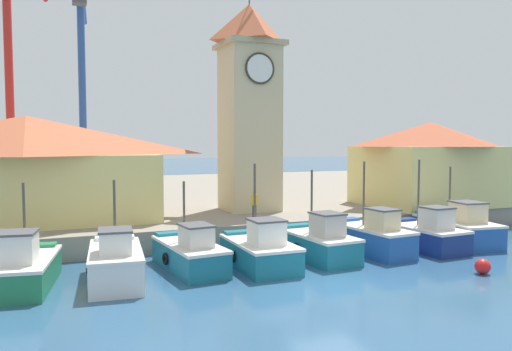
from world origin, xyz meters
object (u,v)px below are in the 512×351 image
fishing_boat_mid_left (260,250)px  fishing_boat_right_inner (426,235)px  port_crane_near (11,100)px  dock_worker_near_tower (254,205)px  fishing_boat_far_left (22,268)px  warehouse_left (27,168)px  warehouse_right (430,162)px  mooring_buoy (483,266)px  clock_tower (249,103)px  fishing_boat_mid_right (372,237)px  fishing_boat_center (318,243)px  fishing_boat_left_inner (190,253)px  port_crane_far (83,107)px  fishing_boat_right_outer (457,228)px  fishing_boat_left_outer (116,262)px

fishing_boat_mid_left → fishing_boat_right_inner: bearing=0.6°
port_crane_near → dock_worker_near_tower: (12.45, -14.18, -6.29)m
fishing_boat_far_left → warehouse_left: 9.09m
fishing_boat_right_inner → warehouse_right: (6.61, 7.24, 3.21)m
warehouse_left → mooring_buoy: bearing=-38.1°
clock_tower → fishing_boat_far_left: bearing=-144.7°
fishing_boat_far_left → fishing_boat_mid_left: fishing_boat_mid_left is taller
warehouse_right → port_crane_near: bearing=155.1°
fishing_boat_right_inner → fishing_boat_mid_right: bearing=173.0°
clock_tower → dock_worker_near_tower: (-1.36, -4.10, -5.79)m
port_crane_near → fishing_boat_far_left: bearing=-85.9°
fishing_boat_center → warehouse_left: size_ratio=0.34×
fishing_boat_right_inner → fishing_boat_mid_left: bearing=-179.4°
port_crane_near → mooring_buoy: size_ratio=29.47×
fishing_boat_left_inner → warehouse_left: (-6.37, 8.26, 3.27)m
fishing_boat_far_left → fishing_boat_right_inner: bearing=-1.4°
fishing_boat_mid_right → fishing_boat_right_inner: bearing=-7.0°
fishing_boat_center → warehouse_right: bearing=29.1°
fishing_boat_left_inner → port_crane_far: port_crane_far is taller
fishing_boat_left_inner → port_crane_far: size_ratio=0.27×
fishing_boat_left_inner → clock_tower: clock_tower is taller
dock_worker_near_tower → fishing_boat_right_outer: bearing=-25.2°
fishing_boat_center → port_crane_near: bearing=125.4°
fishing_boat_mid_right → dock_worker_near_tower: bearing=130.5°
fishing_boat_left_inner → port_crane_far: bearing=97.3°
port_crane_far → mooring_buoy: size_ratio=28.97×
fishing_boat_far_left → port_crane_far: 23.32m
port_crane_far → fishing_boat_left_outer: bearing=-90.8°
fishing_boat_left_inner → fishing_boat_mid_right: fishing_boat_mid_right is taller
fishing_boat_mid_left → clock_tower: 12.17m
fishing_boat_right_outer → mooring_buoy: 6.33m
fishing_boat_mid_right → port_crane_near: 26.27m
clock_tower → fishing_boat_right_outer: bearing=-46.2°
port_crane_near → dock_worker_near_tower: 19.89m
fishing_boat_center → fishing_boat_far_left: bearing=179.1°
fishing_boat_left_outer → port_crane_near: (-4.59, 19.46, 7.48)m
warehouse_left → port_crane_far: port_crane_far is taller
fishing_boat_right_outer → fishing_boat_left_inner: bearing=179.7°
port_crane_far → mooring_buoy: port_crane_far is taller
fishing_boat_mid_right → warehouse_right: warehouse_right is taller
fishing_boat_left_inner → dock_worker_near_tower: bearing=43.3°
fishing_boat_mid_left → clock_tower: bearing=70.7°
fishing_boat_left_outer → fishing_boat_mid_right: size_ratio=1.00×
warehouse_right → port_crane_far: port_crane_far is taller
port_crane_far → dock_worker_near_tower: bearing=-66.2°
fishing_boat_center → clock_tower: 11.42m
clock_tower → dock_worker_near_tower: size_ratio=8.75×
fishing_boat_mid_right → port_crane_near: (-16.55, 18.99, 7.47)m
warehouse_left → fishing_boat_right_outer: bearing=-21.8°
fishing_boat_left_outer → fishing_boat_center: bearing=2.3°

